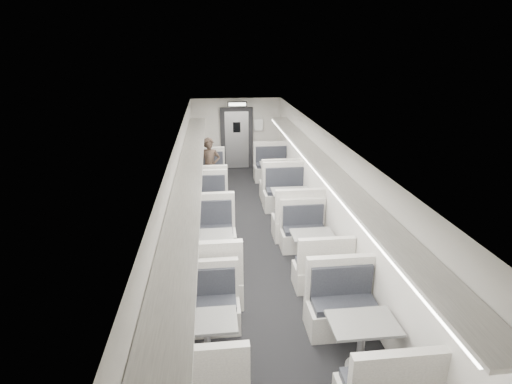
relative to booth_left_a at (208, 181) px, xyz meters
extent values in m
cube|color=black|center=(1.00, -3.45, -0.44)|extent=(3.00, 12.00, 0.12)
cube|color=silver|center=(1.00, -3.45, 2.08)|extent=(3.00, 12.00, 0.12)
cube|color=silver|center=(1.00, 2.61, 0.82)|extent=(3.00, 0.12, 2.40)
cube|color=silver|center=(-0.56, -3.45, 0.82)|extent=(0.12, 12.00, 2.40)
cube|color=silver|center=(2.56, -3.45, 0.82)|extent=(0.12, 12.00, 2.40)
cube|color=silver|center=(0.00, -0.77, -0.16)|extent=(1.05, 0.59, 0.45)
cube|color=black|center=(0.00, -0.74, 0.11)|extent=(0.93, 0.47, 0.10)
cube|color=silver|center=(0.00, -0.99, 0.41)|extent=(1.05, 0.12, 0.69)
cube|color=silver|center=(0.00, 0.77, -0.16)|extent=(1.05, 0.59, 0.45)
cube|color=black|center=(0.00, 0.74, 0.11)|extent=(0.93, 0.47, 0.10)
cube|color=silver|center=(0.00, 0.99, 0.41)|extent=(1.05, 0.12, 0.69)
cylinder|color=silver|center=(0.00, 0.00, -0.04)|extent=(0.10, 0.10, 0.68)
cylinder|color=silver|center=(0.00, 0.00, -0.37)|extent=(0.36, 0.36, 0.03)
cube|color=gray|center=(0.00, 0.00, 0.34)|extent=(0.87, 0.60, 0.04)
cube|color=silver|center=(0.00, -2.89, -0.17)|extent=(1.01, 0.56, 0.43)
cube|color=black|center=(0.00, -2.87, 0.09)|extent=(0.89, 0.45, 0.10)
cube|color=silver|center=(0.00, -3.10, 0.38)|extent=(1.01, 0.11, 0.67)
cube|color=silver|center=(0.00, -1.41, -0.17)|extent=(1.01, 0.56, 0.43)
cube|color=black|center=(0.00, -1.44, 0.09)|extent=(0.89, 0.45, 0.10)
cube|color=silver|center=(0.00, -1.20, 0.38)|extent=(1.01, 0.11, 0.67)
cylinder|color=silver|center=(0.00, -2.15, -0.05)|extent=(0.10, 0.10, 0.66)
cylinder|color=silver|center=(0.00, -2.15, -0.37)|extent=(0.34, 0.34, 0.03)
cube|color=gray|center=(0.00, -2.15, 0.31)|extent=(0.84, 0.57, 0.04)
cube|color=silver|center=(0.00, -5.21, -0.14)|extent=(1.15, 0.64, 0.49)
cube|color=black|center=(0.00, -5.18, 0.16)|extent=(1.02, 0.51, 0.11)
cube|color=silver|center=(0.00, -5.45, 0.48)|extent=(1.15, 0.13, 0.76)
cube|color=silver|center=(0.00, -3.53, -0.14)|extent=(1.15, 0.64, 0.49)
cube|color=black|center=(0.00, -3.56, 0.16)|extent=(1.02, 0.51, 0.11)
cube|color=silver|center=(0.00, -3.29, 0.48)|extent=(1.15, 0.13, 0.76)
cylinder|color=silver|center=(0.00, -4.37, -0.01)|extent=(0.11, 0.11, 0.75)
cylinder|color=silver|center=(0.00, -4.37, -0.37)|extent=(0.39, 0.39, 0.03)
cube|color=gray|center=(0.00, -4.37, 0.41)|extent=(0.95, 0.65, 0.04)
cube|color=black|center=(0.00, -7.26, 0.08)|extent=(0.86, 0.43, 0.09)
cube|color=silver|center=(0.00, -7.48, 0.35)|extent=(0.97, 0.11, 0.64)
cube|color=silver|center=(0.00, -5.85, -0.17)|extent=(0.97, 0.54, 0.41)
cube|color=black|center=(0.00, -5.88, 0.08)|extent=(0.86, 0.43, 0.09)
cube|color=silver|center=(0.00, -5.65, 0.35)|extent=(0.97, 0.11, 0.64)
cylinder|color=silver|center=(0.00, -6.57, -0.06)|extent=(0.09, 0.09, 0.63)
cylinder|color=silver|center=(0.00, -6.57, -0.37)|extent=(0.33, 0.33, 0.03)
cube|color=gray|center=(0.00, -6.57, 0.29)|extent=(0.81, 0.55, 0.04)
cube|color=silver|center=(2.00, -0.56, -0.15)|extent=(1.10, 0.61, 0.47)
cube|color=black|center=(2.00, -0.53, 0.14)|extent=(0.98, 0.49, 0.10)
cube|color=silver|center=(2.00, -0.79, 0.45)|extent=(1.10, 0.12, 0.73)
cube|color=silver|center=(2.00, 1.06, -0.15)|extent=(1.10, 0.61, 0.47)
cube|color=black|center=(2.00, 1.03, 0.14)|extent=(0.98, 0.49, 0.10)
cube|color=silver|center=(2.00, 1.28, 0.45)|extent=(1.10, 0.12, 0.73)
cylinder|color=silver|center=(2.00, 0.25, -0.02)|extent=(0.10, 0.10, 0.72)
cylinder|color=silver|center=(2.00, 0.25, -0.37)|extent=(0.37, 0.37, 0.03)
cube|color=gray|center=(2.00, 0.25, 0.38)|extent=(0.92, 0.62, 0.04)
cube|color=silver|center=(2.00, -2.99, -0.14)|extent=(1.12, 0.62, 0.48)
cube|color=black|center=(2.00, -2.96, 0.15)|extent=(1.00, 0.50, 0.11)
cube|color=silver|center=(2.00, -3.21, 0.47)|extent=(1.12, 0.13, 0.74)
cube|color=silver|center=(2.00, -1.34, -0.14)|extent=(1.12, 0.62, 0.48)
cube|color=black|center=(2.00, -1.37, 0.15)|extent=(1.00, 0.50, 0.11)
cube|color=silver|center=(2.00, -1.11, 0.47)|extent=(1.12, 0.13, 0.74)
cylinder|color=silver|center=(2.00, -2.16, -0.02)|extent=(0.11, 0.11, 0.73)
cylinder|color=silver|center=(2.00, -2.16, -0.37)|extent=(0.38, 0.38, 0.03)
cube|color=gray|center=(2.00, -2.16, 0.39)|extent=(0.93, 0.64, 0.04)
cube|color=silver|center=(2.00, -4.96, -0.18)|extent=(0.97, 0.54, 0.41)
cube|color=black|center=(2.00, -4.93, 0.08)|extent=(0.86, 0.43, 0.09)
cube|color=silver|center=(2.00, -5.15, 0.35)|extent=(0.97, 0.11, 0.64)
cube|color=silver|center=(2.00, -3.53, -0.18)|extent=(0.97, 0.54, 0.41)
cube|color=black|center=(2.00, -3.56, 0.08)|extent=(0.86, 0.43, 0.09)
cube|color=silver|center=(2.00, -3.33, 0.35)|extent=(0.97, 0.11, 0.64)
cylinder|color=silver|center=(2.00, -4.24, -0.07)|extent=(0.09, 0.09, 0.63)
cylinder|color=silver|center=(2.00, -4.24, -0.37)|extent=(0.33, 0.33, 0.03)
cube|color=gray|center=(2.00, -4.24, 0.29)|extent=(0.81, 0.55, 0.04)
cube|color=black|center=(2.00, -7.64, 0.11)|extent=(0.93, 0.47, 0.10)
cube|color=silver|center=(2.00, -7.89, 0.41)|extent=(1.05, 0.12, 0.69)
cube|color=silver|center=(2.00, -6.13, -0.16)|extent=(1.05, 0.58, 0.45)
cube|color=black|center=(2.00, -6.16, 0.11)|extent=(0.93, 0.47, 0.10)
cube|color=silver|center=(2.00, -5.91, 0.41)|extent=(1.05, 0.12, 0.69)
cylinder|color=silver|center=(2.00, -6.90, -0.04)|extent=(0.10, 0.10, 0.68)
cylinder|color=silver|center=(2.00, -6.90, -0.37)|extent=(0.36, 0.36, 0.03)
cube|color=gray|center=(2.00, -6.90, 0.34)|extent=(0.87, 0.59, 0.04)
imported|color=black|center=(0.07, -0.05, 0.44)|extent=(0.61, 0.41, 1.65)
cube|color=black|center=(-0.49, -0.05, 0.97)|extent=(0.02, 1.18, 0.84)
cube|color=black|center=(-0.49, -2.25, 0.97)|extent=(0.02, 1.18, 0.84)
cube|color=black|center=(-0.49, -4.45, 0.97)|extent=(0.02, 1.18, 0.84)
cube|color=black|center=(-0.49, -6.65, 0.97)|extent=(0.02, 1.18, 0.84)
cube|color=silver|center=(-0.26, -3.75, 1.54)|extent=(0.46, 10.40, 0.05)
cube|color=white|center=(-0.06, -3.75, 1.49)|extent=(0.05, 10.20, 0.04)
cube|color=silver|center=(2.26, -3.75, 1.54)|extent=(0.46, 10.40, 0.05)
cube|color=white|center=(2.06, -3.75, 1.49)|extent=(0.05, 10.20, 0.04)
cube|color=black|center=(1.00, 2.49, 0.67)|extent=(1.10, 0.10, 2.10)
cube|color=silver|center=(1.00, 2.46, 0.62)|extent=(0.80, 0.05, 1.95)
cube|color=black|center=(1.00, 2.42, 1.07)|extent=(0.25, 0.02, 0.35)
cube|color=black|center=(1.00, 2.00, 1.90)|extent=(0.62, 0.10, 0.16)
cube|color=white|center=(1.00, 1.94, 1.90)|extent=(0.54, 0.02, 0.10)
cube|color=white|center=(1.75, 2.47, 1.12)|extent=(0.32, 0.02, 0.40)
camera|label=1|loc=(0.17, -10.92, 3.69)|focal=28.00mm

